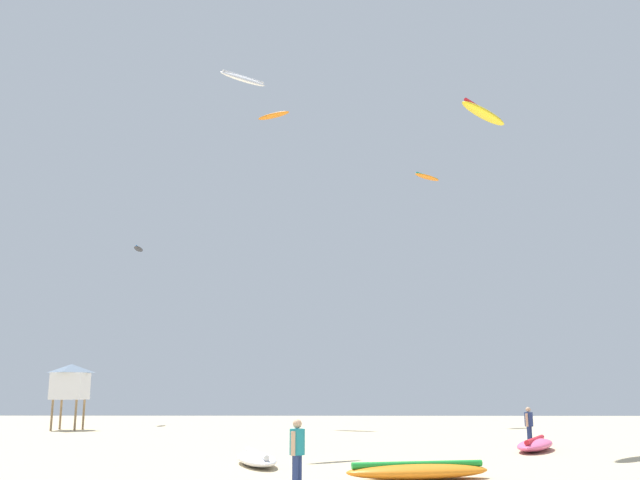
{
  "coord_description": "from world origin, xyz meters",
  "views": [
    {
      "loc": [
        0.42,
        -14.6,
        2.33
      ],
      "look_at": [
        0.0,
        20.11,
        9.88
      ],
      "focal_mm": 39.51,
      "sensor_mm": 36.0,
      "label": 1
    }
  ],
  "objects_px": {
    "person_left": "(529,423)",
    "lifeguard_tower": "(70,381)",
    "kite_grounded_near": "(256,458)",
    "kite_aloft_1": "(427,177)",
    "kite_grounded_mid": "(535,445)",
    "kite_aloft_3": "(243,79)",
    "kite_aloft_2": "(273,116)",
    "person_foreground": "(297,448)",
    "kite_aloft_0": "(138,249)",
    "kite_aloft_4": "(484,114)",
    "kite_grounded_far": "(418,471)"
  },
  "relations": [
    {
      "from": "person_foreground",
      "to": "lifeguard_tower",
      "type": "distance_m",
      "value": 32.39
    },
    {
      "from": "kite_grounded_near",
      "to": "kite_grounded_far",
      "type": "relative_size",
      "value": 0.97
    },
    {
      "from": "kite_aloft_3",
      "to": "person_foreground",
      "type": "bearing_deg",
      "value": -75.36
    },
    {
      "from": "lifeguard_tower",
      "to": "kite_grounded_mid",
      "type": "bearing_deg",
      "value": -32.76
    },
    {
      "from": "kite_aloft_1",
      "to": "kite_aloft_3",
      "type": "distance_m",
      "value": 27.31
    },
    {
      "from": "person_left",
      "to": "lifeguard_tower",
      "type": "xyz_separation_m",
      "value": [
        -25.81,
        13.08,
        2.06
      ]
    },
    {
      "from": "kite_grounded_far",
      "to": "kite_aloft_2",
      "type": "bearing_deg",
      "value": 101.92
    },
    {
      "from": "kite_grounded_mid",
      "to": "kite_aloft_2",
      "type": "distance_m",
      "value": 34.85
    },
    {
      "from": "kite_aloft_0",
      "to": "kite_aloft_3",
      "type": "relative_size",
      "value": 0.94
    },
    {
      "from": "person_foreground",
      "to": "kite_aloft_2",
      "type": "xyz_separation_m",
      "value": [
        -3.54,
        34.24,
        22.82
      ]
    },
    {
      "from": "person_left",
      "to": "kite_aloft_3",
      "type": "distance_m",
      "value": 20.45
    },
    {
      "from": "kite_grounded_near",
      "to": "kite_grounded_mid",
      "type": "distance_m",
      "value": 12.36
    },
    {
      "from": "kite_aloft_0",
      "to": "kite_aloft_3",
      "type": "height_order",
      "value": "kite_aloft_3"
    },
    {
      "from": "lifeguard_tower",
      "to": "kite_aloft_2",
      "type": "height_order",
      "value": "kite_aloft_2"
    },
    {
      "from": "person_left",
      "to": "kite_grounded_far",
      "type": "bearing_deg",
      "value": 99.79
    },
    {
      "from": "kite_grounded_near",
      "to": "lifeguard_tower",
      "type": "height_order",
      "value": "lifeguard_tower"
    },
    {
      "from": "person_foreground",
      "to": "kite_aloft_4",
      "type": "relative_size",
      "value": 0.48
    },
    {
      "from": "person_left",
      "to": "kite_aloft_2",
      "type": "xyz_separation_m",
      "value": [
        -13.42,
        19.19,
        22.82
      ]
    },
    {
      "from": "kite_grounded_near",
      "to": "kite_aloft_2",
      "type": "bearing_deg",
      "value": 93.93
    },
    {
      "from": "kite_grounded_near",
      "to": "kite_aloft_4",
      "type": "xyz_separation_m",
      "value": [
        9.63,
        6.81,
        14.82
      ]
    },
    {
      "from": "kite_grounded_mid",
      "to": "kite_aloft_3",
      "type": "bearing_deg",
      "value": 179.92
    },
    {
      "from": "kite_grounded_far",
      "to": "kite_aloft_3",
      "type": "height_order",
      "value": "kite_aloft_3"
    },
    {
      "from": "person_left",
      "to": "kite_grounded_near",
      "type": "distance_m",
      "value": 14.66
    },
    {
      "from": "person_left",
      "to": "kite_aloft_3",
      "type": "xyz_separation_m",
      "value": [
        -13.01,
        -3.09,
        15.48
      ]
    },
    {
      "from": "person_left",
      "to": "kite_aloft_1",
      "type": "distance_m",
      "value": 28.16
    },
    {
      "from": "kite_aloft_4",
      "to": "person_foreground",
      "type": "bearing_deg",
      "value": -122.19
    },
    {
      "from": "person_left",
      "to": "kite_grounded_mid",
      "type": "height_order",
      "value": "person_left"
    },
    {
      "from": "kite_aloft_0",
      "to": "kite_grounded_near",
      "type": "bearing_deg",
      "value": -67.7
    },
    {
      "from": "kite_aloft_2",
      "to": "kite_aloft_4",
      "type": "distance_m",
      "value": 25.91
    },
    {
      "from": "person_foreground",
      "to": "kite_grounded_mid",
      "type": "xyz_separation_m",
      "value": [
        9.23,
        11.94,
        -0.73
      ]
    },
    {
      "from": "person_foreground",
      "to": "kite_aloft_0",
      "type": "relative_size",
      "value": 0.78
    },
    {
      "from": "kite_aloft_1",
      "to": "kite_grounded_mid",
      "type": "bearing_deg",
      "value": -88.93
    },
    {
      "from": "person_left",
      "to": "kite_aloft_0",
      "type": "height_order",
      "value": "kite_aloft_0"
    },
    {
      "from": "kite_aloft_0",
      "to": "kite_aloft_1",
      "type": "xyz_separation_m",
      "value": [
        23.46,
        -1.52,
        5.56
      ]
    },
    {
      "from": "kite_aloft_1",
      "to": "kite_aloft_4",
      "type": "xyz_separation_m",
      "value": [
        -0.74,
        -23.6,
        -4.3
      ]
    },
    {
      "from": "kite_aloft_0",
      "to": "person_left",
      "type": "bearing_deg",
      "value": -42.9
    },
    {
      "from": "kite_grounded_far",
      "to": "kite_aloft_2",
      "type": "height_order",
      "value": "kite_aloft_2"
    },
    {
      "from": "kite_aloft_4",
      "to": "person_left",
      "type": "bearing_deg",
      "value": 50.93
    },
    {
      "from": "person_left",
      "to": "kite_aloft_3",
      "type": "height_order",
      "value": "kite_aloft_3"
    },
    {
      "from": "person_left",
      "to": "kite_grounded_near",
      "type": "height_order",
      "value": "person_left"
    },
    {
      "from": "kite_grounded_far",
      "to": "kite_aloft_0",
      "type": "xyz_separation_m",
      "value": [
        -17.92,
        35.71,
        13.55
      ]
    },
    {
      "from": "kite_grounded_far",
      "to": "lifeguard_tower",
      "type": "distance_m",
      "value": 32.37
    },
    {
      "from": "person_left",
      "to": "kite_aloft_4",
      "type": "bearing_deg",
      "value": 88.06
    },
    {
      "from": "kite_aloft_0",
      "to": "kite_aloft_4",
      "type": "height_order",
      "value": "kite_aloft_4"
    },
    {
      "from": "person_left",
      "to": "lifeguard_tower",
      "type": "distance_m",
      "value": 29.01
    },
    {
      "from": "lifeguard_tower",
      "to": "kite_aloft_4",
      "type": "relative_size",
      "value": 1.19
    },
    {
      "from": "person_left",
      "to": "kite_grounded_far",
      "type": "xyz_separation_m",
      "value": [
        -6.65,
        -12.86,
        -0.75
      ]
    },
    {
      "from": "kite_aloft_2",
      "to": "person_foreground",
      "type": "bearing_deg",
      "value": -84.1
    },
    {
      "from": "lifeguard_tower",
      "to": "kite_grounded_near",
      "type": "bearing_deg",
      "value": -57.11
    },
    {
      "from": "kite_aloft_3",
      "to": "kite_aloft_4",
      "type": "distance_m",
      "value": 11.28
    }
  ]
}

